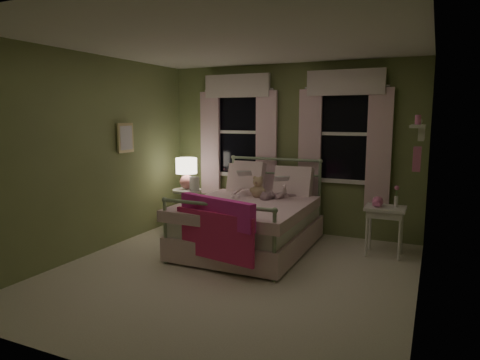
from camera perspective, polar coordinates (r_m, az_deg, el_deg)
The scene contains 18 objects.
room_shell at distance 4.77m, azimuth -1.33°, elevation 2.41°, with size 4.20×4.20×4.20m.
bed at distance 5.87m, azimuth 1.33°, elevation -5.58°, with size 1.58×2.04×1.18m.
pink_throw at distance 4.93m, azimuth -3.31°, elevation -5.56°, with size 1.09×0.42×0.71m.
child_left at distance 6.26m, azimuth 0.61°, elevation 0.98°, with size 0.30×0.20×0.83m, color #F7D1DD.
child_right at distance 6.06m, azimuth 5.45°, elevation 0.32°, with size 0.37×0.29×0.75m, color #F7D1DD.
book_left at distance 6.03m, azimuth -0.36°, elevation 0.48°, with size 0.20×0.27×0.03m, color beige.
book_right at distance 5.83m, azimuth 4.64°, elevation -0.26°, with size 0.20×0.27×0.02m, color beige.
teddy_bear at distance 6.03m, azimuth 2.43°, elevation -1.17°, with size 0.23×0.19×0.32m.
nightstand_left at distance 6.91m, azimuth -7.07°, elevation -3.13°, with size 0.46×0.46×0.65m.
table_lamp at distance 6.82m, azimuth -7.15°, elevation 1.28°, with size 0.33×0.33×0.49m.
book_nightstand at distance 6.74m, azimuth -6.74°, elevation -1.34°, with size 0.16×0.22×0.02m, color beige.
nightstand_right at distance 5.84m, azimuth 18.79°, elevation -4.36°, with size 0.50×0.40×0.64m.
pink_toy at distance 5.81m, azimuth 17.88°, elevation -2.78°, with size 0.14×0.19×0.14m.
bud_vase at distance 5.83m, azimuth 20.13°, elevation -2.05°, with size 0.06×0.06×0.28m.
window_left at distance 6.94m, azimuth -0.30°, elevation 7.00°, with size 1.34×0.13×1.96m.
window_right at distance 6.41m, azimuth 13.71°, elevation 6.64°, with size 1.34×0.13×1.96m.
wall_shelf at distance 4.97m, azimuth 22.62°, elevation 4.60°, with size 0.15×0.50×0.60m.
framed_picture at distance 6.32m, azimuth -15.02°, elevation 5.45°, with size 0.03×0.32×0.42m.
Camera 1 is at (2.08, -4.26, 1.81)m, focal length 32.00 mm.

